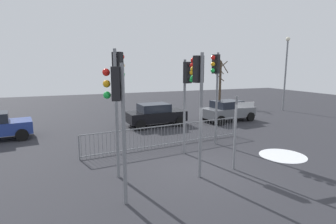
{
  "coord_description": "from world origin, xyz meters",
  "views": [
    {
      "loc": [
        -4.68,
        -8.38,
        3.89
      ],
      "look_at": [
        0.1,
        3.71,
        1.65
      ],
      "focal_mm": 28.6,
      "sensor_mm": 36.0,
      "label": 1
    }
  ],
  "objects_px": {
    "traffic_light_foreground_right": "(198,87)",
    "traffic_light_rear_left": "(118,85)",
    "car_grey_trailing": "(228,110)",
    "bare_tree_left": "(220,81)",
    "traffic_light_mid_left": "(187,86)",
    "traffic_light_rear_right": "(117,103)",
    "traffic_light_mid_right": "(216,78)",
    "car_black_near": "(155,114)",
    "street_lamp": "(286,66)",
    "direction_sign_post": "(237,129)"
  },
  "relations": [
    {
      "from": "car_black_near",
      "to": "traffic_light_mid_right",
      "type": "bearing_deg",
      "value": -78.44
    },
    {
      "from": "traffic_light_mid_left",
      "to": "traffic_light_rear_right",
      "type": "relative_size",
      "value": 1.05
    },
    {
      "from": "traffic_light_mid_left",
      "to": "direction_sign_post",
      "type": "relative_size",
      "value": 1.48
    },
    {
      "from": "car_black_near",
      "to": "street_lamp",
      "type": "bearing_deg",
      "value": 4.51
    },
    {
      "from": "traffic_light_mid_right",
      "to": "bare_tree_left",
      "type": "bearing_deg",
      "value": -58.51
    },
    {
      "from": "traffic_light_foreground_right",
      "to": "bare_tree_left",
      "type": "bearing_deg",
      "value": 39.06
    },
    {
      "from": "car_black_near",
      "to": "car_grey_trailing",
      "type": "bearing_deg",
      "value": -7.67
    },
    {
      "from": "traffic_light_rear_right",
      "to": "car_black_near",
      "type": "distance_m",
      "value": 10.38
    },
    {
      "from": "traffic_light_rear_right",
      "to": "car_grey_trailing",
      "type": "relative_size",
      "value": 1.0
    },
    {
      "from": "traffic_light_rear_left",
      "to": "bare_tree_left",
      "type": "relative_size",
      "value": 0.95
    },
    {
      "from": "traffic_light_foreground_right",
      "to": "traffic_light_rear_left",
      "type": "distance_m",
      "value": 2.73
    },
    {
      "from": "traffic_light_rear_left",
      "to": "street_lamp",
      "type": "relative_size",
      "value": 0.7
    },
    {
      "from": "traffic_light_rear_right",
      "to": "car_grey_trailing",
      "type": "bearing_deg",
      "value": -29.08
    },
    {
      "from": "car_grey_trailing",
      "to": "bare_tree_left",
      "type": "height_order",
      "value": "bare_tree_left"
    },
    {
      "from": "car_grey_trailing",
      "to": "street_lamp",
      "type": "distance_m",
      "value": 8.13
    },
    {
      "from": "direction_sign_post",
      "to": "car_black_near",
      "type": "relative_size",
      "value": 0.72
    },
    {
      "from": "traffic_light_foreground_right",
      "to": "street_lamp",
      "type": "xyz_separation_m",
      "value": [
        13.76,
        9.93,
        0.72
      ]
    },
    {
      "from": "traffic_light_mid_right",
      "to": "car_grey_trailing",
      "type": "height_order",
      "value": "traffic_light_mid_right"
    },
    {
      "from": "traffic_light_foreground_right",
      "to": "traffic_light_rear_left",
      "type": "relative_size",
      "value": 0.97
    },
    {
      "from": "traffic_light_foreground_right",
      "to": "car_black_near",
      "type": "height_order",
      "value": "traffic_light_foreground_right"
    },
    {
      "from": "traffic_light_rear_left",
      "to": "car_grey_trailing",
      "type": "distance_m",
      "value": 11.64
    },
    {
      "from": "bare_tree_left",
      "to": "street_lamp",
      "type": "bearing_deg",
      "value": -54.23
    },
    {
      "from": "traffic_light_foreground_right",
      "to": "traffic_light_rear_right",
      "type": "relative_size",
      "value": 1.09
    },
    {
      "from": "car_grey_trailing",
      "to": "bare_tree_left",
      "type": "relative_size",
      "value": 0.85
    },
    {
      "from": "traffic_light_mid_right",
      "to": "street_lamp",
      "type": "xyz_separation_m",
      "value": [
        11.15,
        6.78,
        0.58
      ]
    },
    {
      "from": "street_lamp",
      "to": "direction_sign_post",
      "type": "bearing_deg",
      "value": -140.68
    },
    {
      "from": "car_grey_trailing",
      "to": "street_lamp",
      "type": "height_order",
      "value": "street_lamp"
    },
    {
      "from": "traffic_light_rear_left",
      "to": "car_grey_trailing",
      "type": "relative_size",
      "value": 1.12
    },
    {
      "from": "traffic_light_rear_right",
      "to": "car_black_near",
      "type": "height_order",
      "value": "traffic_light_rear_right"
    },
    {
      "from": "traffic_light_mid_left",
      "to": "car_grey_trailing",
      "type": "height_order",
      "value": "traffic_light_mid_left"
    },
    {
      "from": "traffic_light_rear_left",
      "to": "direction_sign_post",
      "type": "relative_size",
      "value": 1.59
    },
    {
      "from": "traffic_light_mid_right",
      "to": "traffic_light_foreground_right",
      "type": "xyz_separation_m",
      "value": [
        -2.61,
        -3.15,
        -0.14
      ]
    },
    {
      "from": "traffic_light_foreground_right",
      "to": "car_grey_trailing",
      "type": "relative_size",
      "value": 1.09
    },
    {
      "from": "street_lamp",
      "to": "bare_tree_left",
      "type": "height_order",
      "value": "street_lamp"
    },
    {
      "from": "traffic_light_foreground_right",
      "to": "street_lamp",
      "type": "bearing_deg",
      "value": 19.73
    },
    {
      "from": "traffic_light_foreground_right",
      "to": "direction_sign_post",
      "type": "bearing_deg",
      "value": -15.37
    },
    {
      "from": "traffic_light_mid_left",
      "to": "traffic_light_rear_right",
      "type": "xyz_separation_m",
      "value": [
        -3.63,
        -3.27,
        -0.14
      ]
    },
    {
      "from": "bare_tree_left",
      "to": "direction_sign_post",
      "type": "bearing_deg",
      "value": -120.31
    },
    {
      "from": "traffic_light_mid_left",
      "to": "direction_sign_post",
      "type": "distance_m",
      "value": 2.88
    },
    {
      "from": "traffic_light_mid_left",
      "to": "traffic_light_rear_right",
      "type": "height_order",
      "value": "traffic_light_mid_left"
    },
    {
      "from": "traffic_light_mid_right",
      "to": "traffic_light_rear_right",
      "type": "xyz_separation_m",
      "value": [
        -5.56,
        -4.12,
        -0.4
      ]
    },
    {
      "from": "direction_sign_post",
      "to": "car_black_near",
      "type": "bearing_deg",
      "value": 96.96
    },
    {
      "from": "traffic_light_foreground_right",
      "to": "traffic_light_mid_left",
      "type": "height_order",
      "value": "traffic_light_foreground_right"
    },
    {
      "from": "traffic_light_foreground_right",
      "to": "traffic_light_mid_left",
      "type": "xyz_separation_m",
      "value": [
        0.67,
        2.29,
        -0.12
      ]
    },
    {
      "from": "traffic_light_mid_right",
      "to": "bare_tree_left",
      "type": "height_order",
      "value": "bare_tree_left"
    },
    {
      "from": "traffic_light_rear_left",
      "to": "direction_sign_post",
      "type": "bearing_deg",
      "value": 29.99
    },
    {
      "from": "traffic_light_foreground_right",
      "to": "car_grey_trailing",
      "type": "height_order",
      "value": "traffic_light_foreground_right"
    },
    {
      "from": "traffic_light_mid_right",
      "to": "traffic_light_mid_left",
      "type": "bearing_deg",
      "value": 88.8
    },
    {
      "from": "traffic_light_mid_right",
      "to": "car_grey_trailing",
      "type": "bearing_deg",
      "value": -65.17
    },
    {
      "from": "traffic_light_rear_left",
      "to": "street_lamp",
      "type": "xyz_separation_m",
      "value": [
        16.29,
        8.92,
        0.64
      ]
    }
  ]
}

